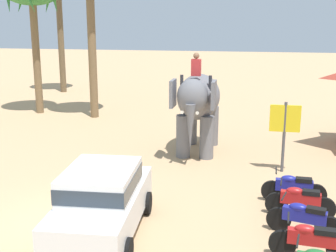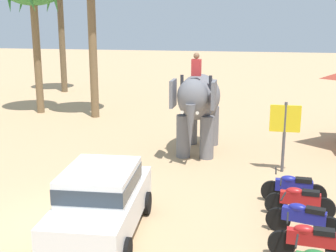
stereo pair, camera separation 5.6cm
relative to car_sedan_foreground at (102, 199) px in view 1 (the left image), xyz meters
The scene contains 8 objects.
ground_plane 1.46m from the car_sedan_foreground, 161.80° to the left, with size 120.00×120.00×0.00m, color tan.
car_sedan_foreground is the anchor object (origin of this frame).
elephant_with_mahout 7.38m from the car_sedan_foreground, 79.16° to the left, with size 1.64×3.87×3.88m.
motorcycle_mid_row 4.80m from the car_sedan_foreground, ahead, with size 1.80×0.55×0.94m.
motorcycle_fourth_in_row 4.83m from the car_sedan_foreground, 10.31° to the left, with size 1.77×0.67×0.94m.
motorcycle_far_in_row 5.13m from the car_sedan_foreground, 22.17° to the left, with size 1.80×0.55×0.94m.
motorcycle_end_of_row 5.46m from the car_sedan_foreground, 31.39° to the left, with size 1.80×0.55×0.94m.
signboard_yellow 7.12m from the car_sedan_foreground, 50.69° to the left, with size 1.00×0.10×2.40m.
Camera 1 is at (4.44, -9.72, 5.10)m, focal length 47.71 mm.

